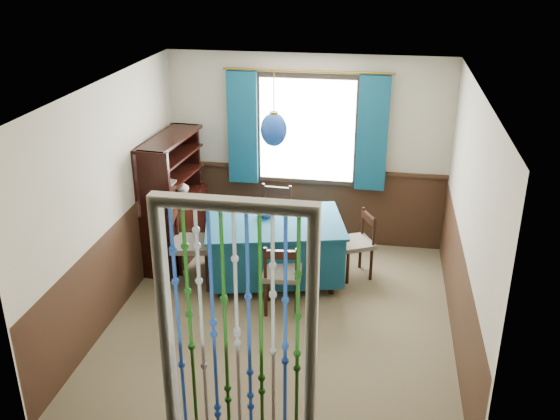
% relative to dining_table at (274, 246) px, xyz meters
% --- Properties ---
extents(floor, '(4.00, 4.00, 0.00)m').
position_rel_dining_table_xyz_m(floor, '(0.23, -0.85, -0.44)').
color(floor, brown).
rests_on(floor, ground).
extents(ceiling, '(4.00, 4.00, 0.00)m').
position_rel_dining_table_xyz_m(ceiling, '(0.23, -0.85, 2.06)').
color(ceiling, silver).
rests_on(ceiling, ground).
extents(wall_back, '(3.60, 0.00, 3.60)m').
position_rel_dining_table_xyz_m(wall_back, '(0.23, 1.15, 0.81)').
color(wall_back, '#B9AF97').
rests_on(wall_back, ground).
extents(wall_front, '(3.60, 0.00, 3.60)m').
position_rel_dining_table_xyz_m(wall_front, '(0.23, -2.85, 0.81)').
color(wall_front, '#B9AF97').
rests_on(wall_front, ground).
extents(wall_left, '(0.00, 4.00, 4.00)m').
position_rel_dining_table_xyz_m(wall_left, '(-1.57, -0.85, 0.81)').
color(wall_left, '#B9AF97').
rests_on(wall_left, ground).
extents(wall_right, '(0.00, 4.00, 4.00)m').
position_rel_dining_table_xyz_m(wall_right, '(2.03, -0.85, 0.81)').
color(wall_right, '#B9AF97').
rests_on(wall_right, ground).
extents(wainscot_back, '(3.60, 0.00, 3.60)m').
position_rel_dining_table_xyz_m(wainscot_back, '(0.23, 1.13, 0.06)').
color(wainscot_back, '#331F13').
rests_on(wainscot_back, ground).
extents(wainscot_front, '(3.60, 0.00, 3.60)m').
position_rel_dining_table_xyz_m(wainscot_front, '(0.23, -2.84, 0.06)').
color(wainscot_front, '#331F13').
rests_on(wainscot_front, ground).
extents(wainscot_left, '(0.00, 4.00, 4.00)m').
position_rel_dining_table_xyz_m(wainscot_left, '(-1.56, -0.85, 0.06)').
color(wainscot_left, '#331F13').
rests_on(wainscot_left, ground).
extents(wainscot_right, '(0.00, 4.00, 4.00)m').
position_rel_dining_table_xyz_m(wainscot_right, '(2.01, -0.85, 0.06)').
color(wainscot_right, '#331F13').
rests_on(wainscot_right, ground).
extents(window, '(1.32, 0.12, 1.42)m').
position_rel_dining_table_xyz_m(window, '(0.23, 1.10, 1.11)').
color(window, black).
rests_on(window, wall_back).
extents(doorway, '(1.16, 0.12, 2.18)m').
position_rel_dining_table_xyz_m(doorway, '(0.23, -2.79, 0.61)').
color(doorway, silver).
rests_on(doorway, ground).
extents(dining_table, '(1.79, 1.44, 0.76)m').
position_rel_dining_table_xyz_m(dining_table, '(0.00, 0.00, 0.00)').
color(dining_table, navy).
rests_on(dining_table, floor).
extents(chair_near, '(0.44, 0.43, 0.83)m').
position_rel_dining_table_xyz_m(chair_near, '(0.20, -0.68, 0.00)').
color(chair_near, black).
rests_on(chair_near, floor).
extents(chair_far, '(0.45, 0.44, 0.87)m').
position_rel_dining_table_xyz_m(chair_far, '(-0.13, 0.73, 0.02)').
color(chair_far, black).
rests_on(chair_far, floor).
extents(chair_left, '(0.53, 0.54, 0.96)m').
position_rel_dining_table_xyz_m(chair_left, '(-0.95, -0.27, 0.07)').
color(chair_left, black).
rests_on(chair_left, floor).
extents(chair_right, '(0.52, 0.53, 0.81)m').
position_rel_dining_table_xyz_m(chair_right, '(0.96, 0.26, -0.01)').
color(chair_right, black).
rests_on(chair_right, floor).
extents(sideboard, '(0.53, 1.26, 1.60)m').
position_rel_dining_table_xyz_m(sideboard, '(-1.34, 0.35, 0.13)').
color(sideboard, black).
rests_on(sideboard, floor).
extents(pendant_lamp, '(0.30, 0.30, 0.83)m').
position_rel_dining_table_xyz_m(pendant_lamp, '(0.00, 0.00, 1.41)').
color(pendant_lamp, olive).
rests_on(pendant_lamp, ceiling).
extents(vase_table, '(0.20, 0.20, 0.18)m').
position_rel_dining_table_xyz_m(vase_table, '(-0.11, 0.12, 0.41)').
color(vase_table, '#1740A0').
rests_on(vase_table, dining_table).
extents(bowl_shelf, '(0.22, 0.22, 0.05)m').
position_rel_dining_table_xyz_m(bowl_shelf, '(-1.28, 0.05, 0.68)').
color(bowl_shelf, beige).
rests_on(bowl_shelf, sideboard).
extents(vase_sideboard, '(0.19, 0.19, 0.18)m').
position_rel_dining_table_xyz_m(vase_sideboard, '(-1.28, 0.58, 0.45)').
color(vase_sideboard, beige).
rests_on(vase_sideboard, sideboard).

